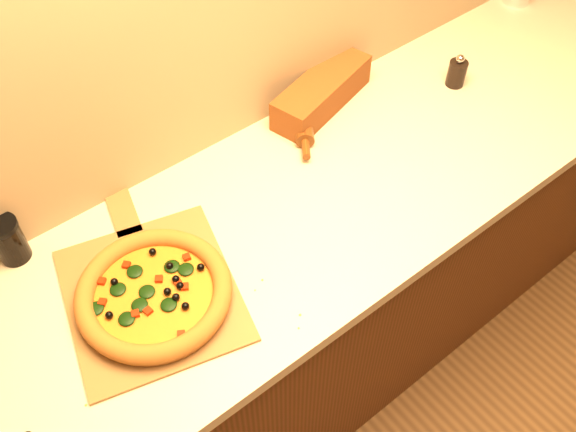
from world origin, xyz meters
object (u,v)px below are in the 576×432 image
object	(u,v)px
pepper_grinder	(457,72)
dark_jar	(8,240)
pizza_peel	(150,289)
rolling_pin	(302,110)
pizza	(154,294)

from	to	relation	value
pepper_grinder	dark_jar	distance (m)	1.35
pizza_peel	pepper_grinder	distance (m)	1.13
pizza_peel	dark_jar	bearing A→B (deg)	140.52
pizza_peel	rolling_pin	distance (m)	0.70
pizza_peel	rolling_pin	size ratio (longest dim) A/B	1.87
pizza	pepper_grinder	bearing A→B (deg)	5.56
pepper_grinder	pizza	bearing A→B (deg)	-174.44
rolling_pin	pizza	bearing A→B (deg)	-156.96
pizza	rolling_pin	distance (m)	0.72
pizza_peel	pizza	world-z (taller)	pizza
dark_jar	pizza_peel	bearing A→B (deg)	-54.43
dark_jar	pepper_grinder	bearing A→B (deg)	-9.11
dark_jar	pizza	bearing A→B (deg)	-58.18
rolling_pin	dark_jar	world-z (taller)	dark_jar
pepper_grinder	rolling_pin	world-z (taller)	pepper_grinder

